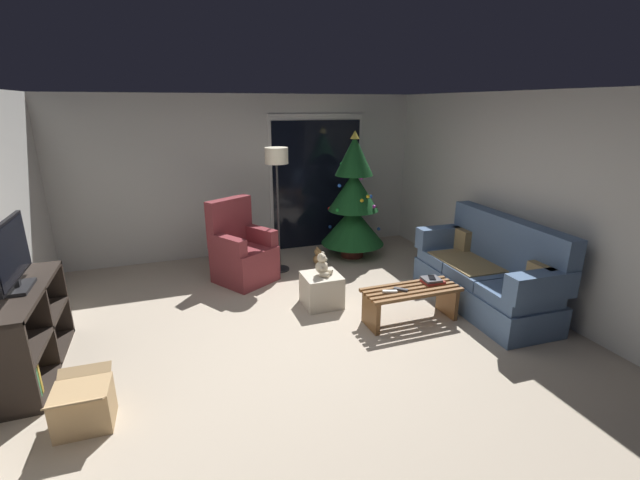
{
  "coord_description": "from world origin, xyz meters",
  "views": [
    {
      "loc": [
        -1.19,
        -3.75,
        2.35
      ],
      "look_at": [
        0.4,
        0.7,
        0.85
      ],
      "focal_mm": 24.13,
      "sensor_mm": 36.0,
      "label": 1
    }
  ],
  "objects_px": {
    "christmas_tree": "(353,203)",
    "armchair": "(242,253)",
    "couch": "(487,274)",
    "media_shelf": "(23,337)",
    "television": "(11,255)",
    "cell_phone": "(432,277)",
    "teddy_bear_honey_by_tree": "(318,258)",
    "remote_white": "(390,291)",
    "cardboard_box_open_near_shelf": "(84,407)",
    "remote_graphite": "(401,289)",
    "floor_lamp": "(277,168)",
    "teddy_bear_cream": "(322,266)",
    "book_stack": "(432,280)",
    "coffee_table": "(411,299)",
    "ottoman": "(322,290)"
  },
  "relations": [
    {
      "from": "remote_white",
      "to": "armchair",
      "type": "distance_m",
      "value": 2.25
    },
    {
      "from": "remote_graphite",
      "to": "christmas_tree",
      "type": "distance_m",
      "value": 2.31
    },
    {
      "from": "remote_graphite",
      "to": "teddy_bear_honey_by_tree",
      "type": "xyz_separation_m",
      "value": [
        -0.25,
        2.01,
        -0.29
      ]
    },
    {
      "from": "book_stack",
      "to": "ottoman",
      "type": "distance_m",
      "value": 1.31
    },
    {
      "from": "christmas_tree",
      "to": "armchair",
      "type": "distance_m",
      "value": 1.94
    },
    {
      "from": "christmas_tree",
      "to": "floor_lamp",
      "type": "xyz_separation_m",
      "value": [
        -1.26,
        -0.2,
        0.63
      ]
    },
    {
      "from": "book_stack",
      "to": "cardboard_box_open_near_shelf",
      "type": "height_order",
      "value": "book_stack"
    },
    {
      "from": "couch",
      "to": "remote_graphite",
      "type": "relative_size",
      "value": 12.63
    },
    {
      "from": "christmas_tree",
      "to": "teddy_bear_honey_by_tree",
      "type": "height_order",
      "value": "christmas_tree"
    },
    {
      "from": "couch",
      "to": "armchair",
      "type": "height_order",
      "value": "armchair"
    },
    {
      "from": "christmas_tree",
      "to": "media_shelf",
      "type": "xyz_separation_m",
      "value": [
        -4.04,
        -1.95,
        -0.49
      ]
    },
    {
      "from": "remote_white",
      "to": "couch",
      "type": "bearing_deg",
      "value": -68.11
    },
    {
      "from": "christmas_tree",
      "to": "armchair",
      "type": "bearing_deg",
      "value": -167.72
    },
    {
      "from": "remote_graphite",
      "to": "couch",
      "type": "bearing_deg",
      "value": 138.33
    },
    {
      "from": "remote_white",
      "to": "cardboard_box_open_near_shelf",
      "type": "relative_size",
      "value": 0.31
    },
    {
      "from": "couch",
      "to": "ottoman",
      "type": "relative_size",
      "value": 4.48
    },
    {
      "from": "floor_lamp",
      "to": "remote_white",
      "type": "bearing_deg",
      "value": -70.76
    },
    {
      "from": "television",
      "to": "armchair",
      "type": "bearing_deg",
      "value": 34.71
    },
    {
      "from": "media_shelf",
      "to": "teddy_bear_cream",
      "type": "distance_m",
      "value": 3.01
    },
    {
      "from": "remote_white",
      "to": "remote_graphite",
      "type": "xyz_separation_m",
      "value": [
        0.14,
        0.01,
        0.0
      ]
    },
    {
      "from": "floor_lamp",
      "to": "teddy_bear_honey_by_tree",
      "type": "relative_size",
      "value": 6.25
    },
    {
      "from": "media_shelf",
      "to": "cardboard_box_open_near_shelf",
      "type": "distance_m",
      "value": 1.09
    },
    {
      "from": "cell_phone",
      "to": "christmas_tree",
      "type": "relative_size",
      "value": 0.07
    },
    {
      "from": "couch",
      "to": "coffee_table",
      "type": "relative_size",
      "value": 1.79
    },
    {
      "from": "teddy_bear_honey_by_tree",
      "to": "cardboard_box_open_near_shelf",
      "type": "relative_size",
      "value": 0.56
    },
    {
      "from": "cardboard_box_open_near_shelf",
      "to": "christmas_tree",
      "type": "bearing_deg",
      "value": 39.45
    },
    {
      "from": "armchair",
      "to": "media_shelf",
      "type": "relative_size",
      "value": 0.81
    },
    {
      "from": "television",
      "to": "remote_graphite",
      "type": "bearing_deg",
      "value": -5.24
    },
    {
      "from": "armchair",
      "to": "teddy_bear_honey_by_tree",
      "type": "relative_size",
      "value": 3.96
    },
    {
      "from": "floor_lamp",
      "to": "cardboard_box_open_near_shelf",
      "type": "bearing_deg",
      "value": -129.8
    },
    {
      "from": "floor_lamp",
      "to": "ottoman",
      "type": "relative_size",
      "value": 4.05
    },
    {
      "from": "couch",
      "to": "cardboard_box_open_near_shelf",
      "type": "xyz_separation_m",
      "value": [
        -4.28,
        -0.69,
        -0.23
      ]
    },
    {
      "from": "couch",
      "to": "christmas_tree",
      "type": "height_order",
      "value": "christmas_tree"
    },
    {
      "from": "cell_phone",
      "to": "christmas_tree",
      "type": "height_order",
      "value": "christmas_tree"
    },
    {
      "from": "couch",
      "to": "television",
      "type": "bearing_deg",
      "value": 176.89
    },
    {
      "from": "armchair",
      "to": "teddy_bear_cream",
      "type": "bearing_deg",
      "value": -54.99
    },
    {
      "from": "ottoman",
      "to": "cell_phone",
      "type": "bearing_deg",
      "value": -30.39
    },
    {
      "from": "ottoman",
      "to": "cardboard_box_open_near_shelf",
      "type": "relative_size",
      "value": 0.86
    },
    {
      "from": "television",
      "to": "ottoman",
      "type": "xyz_separation_m",
      "value": [
        2.93,
        0.4,
        -0.93
      ]
    },
    {
      "from": "coffee_table",
      "to": "remote_white",
      "type": "distance_m",
      "value": 0.31
    },
    {
      "from": "coffee_table",
      "to": "remote_graphite",
      "type": "xyz_separation_m",
      "value": [
        -0.14,
        -0.01,
        0.15
      ]
    },
    {
      "from": "teddy_bear_honey_by_tree",
      "to": "armchair",
      "type": "bearing_deg",
      "value": -171.4
    },
    {
      "from": "armchair",
      "to": "floor_lamp",
      "type": "relative_size",
      "value": 0.63
    },
    {
      "from": "remote_graphite",
      "to": "cardboard_box_open_near_shelf",
      "type": "xyz_separation_m",
      "value": [
        -3.06,
        -0.62,
        -0.24
      ]
    },
    {
      "from": "media_shelf",
      "to": "television",
      "type": "height_order",
      "value": "television"
    },
    {
      "from": "television",
      "to": "cell_phone",
      "type": "bearing_deg",
      "value": -3.52
    },
    {
      "from": "remote_white",
      "to": "cell_phone",
      "type": "relative_size",
      "value": 1.08
    },
    {
      "from": "television",
      "to": "cardboard_box_open_near_shelf",
      "type": "bearing_deg",
      "value": -60.41
    },
    {
      "from": "armchair",
      "to": "media_shelf",
      "type": "height_order",
      "value": "armchair"
    },
    {
      "from": "cell_phone",
      "to": "armchair",
      "type": "bearing_deg",
      "value": 161.4
    }
  ]
}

